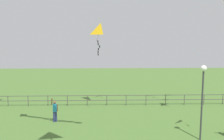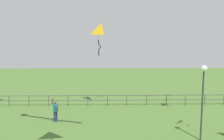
% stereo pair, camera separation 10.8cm
% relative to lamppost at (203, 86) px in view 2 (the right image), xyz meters
% --- Properties ---
extents(lamppost, '(0.36, 0.36, 4.51)m').
position_rel_lamppost_xyz_m(lamppost, '(0.00, 0.00, 0.00)').
color(lamppost, '#38383D').
rests_on(lamppost, ground_plane).
extents(person_4, '(0.48, 0.32, 1.79)m').
position_rel_lamppost_xyz_m(person_4, '(-9.32, 3.47, -2.37)').
color(person_4, navy).
rests_on(person_4, ground_plane).
extents(kite_5, '(1.21, 1.25, 2.71)m').
position_rel_lamppost_xyz_m(kite_5, '(-6.03, 7.32, 3.37)').
color(kite_5, yellow).
extents(waterfront_railing, '(36.01, 0.06, 0.95)m').
position_rel_lamppost_xyz_m(waterfront_railing, '(-5.42, 7.61, -2.64)').
color(waterfront_railing, '#4C4742').
rests_on(waterfront_railing, ground_plane).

